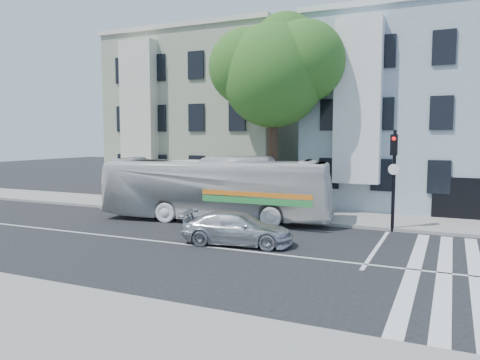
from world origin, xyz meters
The scene contains 10 objects.
ground centered at (0.00, 0.00, 0.00)m, with size 120.00×120.00×0.00m, color black.
sidewalk_far centered at (0.00, 8.00, 0.07)m, with size 80.00×4.00×0.15m, color gray.
sidewalk_near centered at (0.00, -8.00, 0.07)m, with size 80.00×4.00×0.15m, color gray.
building_left centered at (-7.00, 15.00, 5.50)m, with size 12.00×10.00×11.00m, color gray.
building_right centered at (7.00, 15.00, 5.50)m, with size 12.00×10.00×11.00m, color #90A1AC.
street_tree centered at (0.06, 8.74, 7.83)m, with size 7.30×5.90×11.10m.
bus centered at (-1.78, 5.20, 1.61)m, with size 11.57×2.71×3.22m, color silver.
sedan centered at (1.39, 0.87, 0.64)m, with size 4.39×1.78×1.27m, color silver.
hedge centered at (-4.14, 6.65, 0.50)m, with size 8.50×0.84×0.70m, color #2F6922, non-canonical shape.
traffic_signal centered at (6.65, 5.94, 2.91)m, with size 0.47×0.54×4.51m.
Camera 1 is at (9.00, -15.54, 4.24)m, focal length 35.00 mm.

